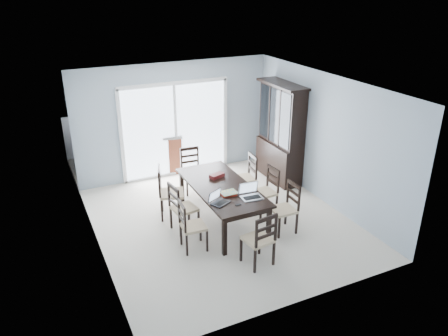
{
  "coord_description": "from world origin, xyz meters",
  "views": [
    {
      "loc": [
        -3.03,
        -6.51,
        4.21
      ],
      "look_at": [
        0.05,
        0.0,
        1.09
      ],
      "focal_mm": 35.0,
      "sensor_mm": 36.0,
      "label": 1
    }
  ],
  "objects": [
    {
      "name": "balcony",
      "position": [
        0.0,
        3.5,
        -0.05
      ],
      "size": [
        4.5,
        2.0,
        0.1
      ],
      "primitive_type": "cube",
      "color": "gray",
      "rests_on": "ground"
    },
    {
      "name": "dining_table",
      "position": [
        0.0,
        0.0,
        0.67
      ],
      "size": [
        1.0,
        2.2,
        0.75
      ],
      "color": "black",
      "rests_on": "floor"
    },
    {
      "name": "laptop_silver",
      "position": [
        0.26,
        -0.67,
        0.81
      ],
      "size": [
        0.38,
        0.28,
        0.25
      ],
      "rotation": [
        0.0,
        0.0,
        -0.07
      ],
      "color": "silver",
      "rests_on": "dining_table"
    },
    {
      "name": "chair_right_near",
      "position": [
        0.94,
        -0.78,
        0.57
      ],
      "size": [
        0.42,
        0.41,
        1.07
      ],
      "rotation": [
        0.0,
        0.0,
        1.56
      ],
      "color": "black",
      "rests_on": "floor"
    },
    {
      "name": "book_stack",
      "position": [
        -0.04,
        -0.38,
        0.77
      ],
      "size": [
        0.29,
        0.22,
        0.05
      ],
      "rotation": [
        0.0,
        0.0,
        -0.11
      ],
      "color": "maroon",
      "rests_on": "dining_table"
    },
    {
      "name": "railing",
      "position": [
        0.0,
        4.5,
        0.55
      ],
      "size": [
        4.5,
        0.06,
        1.1
      ],
      "primitive_type": "cube",
      "color": "#99999E",
      "rests_on": "balcony"
    },
    {
      "name": "hot_tub",
      "position": [
        -0.59,
        3.34,
        0.46
      ],
      "size": [
        2.07,
        1.92,
        0.93
      ],
      "rotation": [
        0.0,
        0.0,
        -0.2
      ],
      "color": "brown",
      "rests_on": "balcony"
    },
    {
      "name": "wall_left",
      "position": [
        -2.25,
        0.0,
        1.3
      ],
      "size": [
        0.02,
        5.0,
        2.6
      ],
      "primitive_type": "cube",
      "color": "#93A2AF",
      "rests_on": "floor"
    },
    {
      "name": "chair_end_far",
      "position": [
        -0.0,
        1.53,
        0.58
      ],
      "size": [
        0.44,
        0.45,
        1.09
      ],
      "rotation": [
        0.0,
        0.0,
        3.07
      ],
      "color": "black",
      "rests_on": "floor"
    },
    {
      "name": "cell_phone",
      "position": [
        -0.07,
        -0.79,
        0.76
      ],
      "size": [
        0.1,
        0.05,
        0.01
      ],
      "primitive_type": "cube",
      "rotation": [
        0.0,
        0.0,
        0.11
      ],
      "color": "black",
      "rests_on": "dining_table"
    },
    {
      "name": "back_wall",
      "position": [
        0.0,
        2.5,
        1.3
      ],
      "size": [
        4.5,
        0.02,
        2.6
      ],
      "primitive_type": "cube",
      "color": "#93A2AF",
      "rests_on": "floor"
    },
    {
      "name": "chair_left_mid",
      "position": [
        -0.83,
        0.01,
        0.58
      ],
      "size": [
        0.47,
        0.46,
        1.09
      ],
      "rotation": [
        0.0,
        0.0,
        -1.43
      ],
      "color": "black",
      "rests_on": "floor"
    },
    {
      "name": "chair_left_far",
      "position": [
        -0.86,
        0.64,
        0.63
      ],
      "size": [
        0.57,
        0.57,
        1.18
      ],
      "rotation": [
        0.0,
        0.0,
        -1.9
      ],
      "color": "black",
      "rests_on": "floor"
    },
    {
      "name": "laptop_dark",
      "position": [
        -0.31,
        -0.61,
        0.8
      ],
      "size": [
        0.37,
        0.33,
        0.21
      ],
      "rotation": [
        0.0,
        0.0,
        0.47
      ],
      "color": "black",
      "rests_on": "dining_table"
    },
    {
      "name": "chair_left_near",
      "position": [
        -0.89,
        -0.59,
        0.55
      ],
      "size": [
        0.43,
        0.42,
        1.04
      ],
      "rotation": [
        0.0,
        0.0,
        -1.64
      ],
      "color": "black",
      "rests_on": "floor"
    },
    {
      "name": "ceiling",
      "position": [
        0.0,
        0.0,
        2.6
      ],
      "size": [
        5.0,
        5.0,
        0.0
      ],
      "primitive_type": "plane",
      "rotation": [
        3.14,
        0.0,
        0.0
      ],
      "color": "white",
      "rests_on": "back_wall"
    },
    {
      "name": "china_hutch",
      "position": [
        2.02,
        1.25,
        1.07
      ],
      "size": [
        0.5,
        1.38,
        2.2
      ],
      "color": "black",
      "rests_on": "floor"
    },
    {
      "name": "game_box",
      "position": [
        0.07,
        0.37,
        0.79
      ],
      "size": [
        0.31,
        0.22,
        0.07
      ],
      "primitive_type": "cube",
      "rotation": [
        0.0,
        0.0,
        0.29
      ],
      "color": "#450D14",
      "rests_on": "dining_table"
    },
    {
      "name": "chair_right_mid",
      "position": [
        0.97,
        -0.03,
        0.57
      ],
      "size": [
        0.44,
        0.43,
        1.07
      ],
      "rotation": [
        0.0,
        0.0,
        1.63
      ],
      "color": "black",
      "rests_on": "floor"
    },
    {
      "name": "sliding_door",
      "position": [
        0.0,
        2.48,
        1.09
      ],
      "size": [
        2.52,
        0.05,
        2.18
      ],
      "color": "silver",
      "rests_on": "floor"
    },
    {
      "name": "chair_end_near",
      "position": [
        -0.03,
        -1.53,
        0.58
      ],
      "size": [
        0.47,
        0.48,
        1.1
      ],
      "rotation": [
        0.0,
        0.0,
        0.14
      ],
      "color": "black",
      "rests_on": "floor"
    },
    {
      "name": "wall_right",
      "position": [
        2.25,
        0.0,
        1.3
      ],
      "size": [
        0.02,
        5.0,
        2.6
      ],
      "primitive_type": "cube",
      "color": "#93A2AF",
      "rests_on": "floor"
    },
    {
      "name": "chair_right_far",
      "position": [
        0.91,
        0.69,
        0.58
      ],
      "size": [
        0.46,
        0.44,
        1.09
      ],
      "rotation": [
        0.0,
        0.0,
        1.48
      ],
      "color": "black",
      "rests_on": "floor"
    },
    {
      "name": "floor",
      "position": [
        0.0,
        0.0,
        0.0
      ],
      "size": [
        5.0,
        5.0,
        0.0
      ],
      "primitive_type": "plane",
      "color": "beige",
      "rests_on": "ground"
    }
  ]
}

